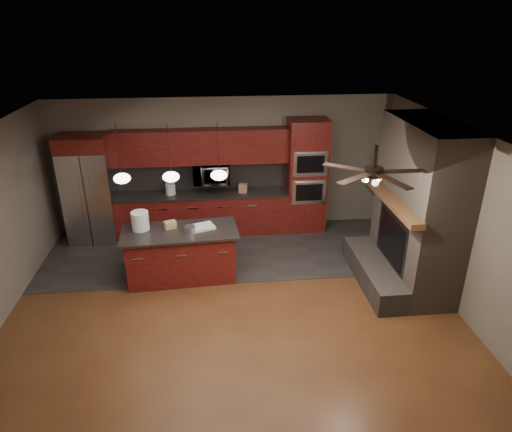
{
  "coord_description": "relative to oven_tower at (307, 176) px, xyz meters",
  "views": [
    {
      "loc": [
        -0.25,
        -6.16,
        4.31
      ],
      "look_at": [
        0.43,
        0.6,
        1.27
      ],
      "focal_mm": 32.0,
      "sensor_mm": 36.0,
      "label": 1
    }
  ],
  "objects": [
    {
      "name": "ground",
      "position": [
        -1.7,
        -2.69,
        -1.19
      ],
      "size": [
        7.0,
        7.0,
        0.0
      ],
      "primitive_type": "plane",
      "color": "brown",
      "rests_on": "ground"
    },
    {
      "name": "ceiling",
      "position": [
        -1.7,
        -2.69,
        1.61
      ],
      "size": [
        7.0,
        6.0,
        0.02
      ],
      "primitive_type": "cube",
      "color": "white",
      "rests_on": "back_wall"
    },
    {
      "name": "back_wall",
      "position": [
        -1.7,
        0.31,
        0.21
      ],
      "size": [
        7.0,
        0.02,
        2.8
      ],
      "primitive_type": "cube",
      "color": "#70675A",
      "rests_on": "ground"
    },
    {
      "name": "right_wall",
      "position": [
        1.8,
        -2.69,
        0.21
      ],
      "size": [
        0.02,
        6.0,
        2.8
      ],
      "primitive_type": "cube",
      "color": "#70675A",
      "rests_on": "ground"
    },
    {
      "name": "slate_tile_patch",
      "position": [
        -1.7,
        -0.89,
        -1.19
      ],
      "size": [
        7.0,
        2.4,
        0.01
      ],
      "primitive_type": "cube",
      "color": "#302D2B",
      "rests_on": "ground"
    },
    {
      "name": "fireplace_column",
      "position": [
        1.34,
        -2.29,
        0.11
      ],
      "size": [
        1.3,
        2.1,
        2.8
      ],
      "color": "brown",
      "rests_on": "ground"
    },
    {
      "name": "back_cabinetry",
      "position": [
        -2.18,
        0.05,
        -0.3
      ],
      "size": [
        3.59,
        0.64,
        2.2
      ],
      "color": "maroon",
      "rests_on": "ground"
    },
    {
      "name": "oven_tower",
      "position": [
        0.0,
        0.0,
        0.0
      ],
      "size": [
        0.8,
        0.63,
        2.38
      ],
      "color": "maroon",
      "rests_on": "ground"
    },
    {
      "name": "microwave",
      "position": [
        -1.98,
        0.06,
        0.11
      ],
      "size": [
        0.73,
        0.41,
        0.5
      ],
      "primitive_type": "imported",
      "color": "silver",
      "rests_on": "back_cabinetry"
    },
    {
      "name": "refrigerator",
      "position": [
        -4.4,
        -0.07,
        -0.1
      ],
      "size": [
        0.94,
        0.75,
        2.19
      ],
      "color": "silver",
      "rests_on": "ground"
    },
    {
      "name": "kitchen_island",
      "position": [
        -2.55,
        -1.79,
        -0.73
      ],
      "size": [
        2.02,
        1.02,
        0.92
      ],
      "rotation": [
        0.0,
        0.0,
        0.06
      ],
      "color": "maroon",
      "rests_on": "ground"
    },
    {
      "name": "white_bucket",
      "position": [
        -3.21,
        -1.66,
        -0.11
      ],
      "size": [
        0.38,
        0.38,
        0.32
      ],
      "primitive_type": "cylinder",
      "rotation": [
        0.0,
        0.0,
        0.36
      ],
      "color": "silver",
      "rests_on": "kitchen_island"
    },
    {
      "name": "paint_can",
      "position": [
        -2.36,
        -1.88,
        -0.21
      ],
      "size": [
        0.23,
        0.23,
        0.12
      ],
      "primitive_type": "cylinder",
      "rotation": [
        0.0,
        0.0,
        0.4
      ],
      "color": "silver",
      "rests_on": "kitchen_island"
    },
    {
      "name": "paint_tray",
      "position": [
        -2.18,
        -1.73,
        -0.25
      ],
      "size": [
        0.5,
        0.43,
        0.04
      ],
      "primitive_type": "cube",
      "rotation": [
        0.0,
        0.0,
        0.35
      ],
      "color": "silver",
      "rests_on": "kitchen_island"
    },
    {
      "name": "cardboard_box",
      "position": [
        -2.71,
        -1.67,
        -0.21
      ],
      "size": [
        0.23,
        0.2,
        0.12
      ],
      "primitive_type": "cube",
      "rotation": [
        0.0,
        0.0,
        0.36
      ],
      "color": "tan",
      "rests_on": "kitchen_island"
    },
    {
      "name": "counter_bucket",
      "position": [
        -2.82,
        0.01,
        -0.18
      ],
      "size": [
        0.23,
        0.23,
        0.23
      ],
      "primitive_type": "cylinder",
      "rotation": [
        0.0,
        0.0,
        0.17
      ],
      "color": "silver",
      "rests_on": "back_cabinetry"
    },
    {
      "name": "counter_box",
      "position": [
        -1.33,
        -0.04,
        -0.2
      ],
      "size": [
        0.2,
        0.17,
        0.19
      ],
      "primitive_type": "cube",
      "rotation": [
        0.0,
        0.0,
        -0.26
      ],
      "color": "#9F6E52",
      "rests_on": "back_cabinetry"
    },
    {
      "name": "pendant_left",
      "position": [
        -3.35,
        -1.99,
        0.77
      ],
      "size": [
        0.26,
        0.26,
        0.92
      ],
      "color": "black",
      "rests_on": "ceiling"
    },
    {
      "name": "pendant_center",
      "position": [
        -2.6,
        -1.99,
        0.77
      ],
      "size": [
        0.26,
        0.26,
        0.92
      ],
      "color": "black",
      "rests_on": "ceiling"
    },
    {
      "name": "pendant_right",
      "position": [
        -1.85,
        -1.99,
        0.77
      ],
      "size": [
        0.26,
        0.26,
        0.92
      ],
      "color": "black",
      "rests_on": "ceiling"
    },
    {
      "name": "ceiling_fan",
      "position": [
        0.1,
        -3.49,
        1.27
      ],
      "size": [
        1.27,
        1.33,
        0.41
      ],
      "color": "black",
      "rests_on": "ceiling"
    }
  ]
}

